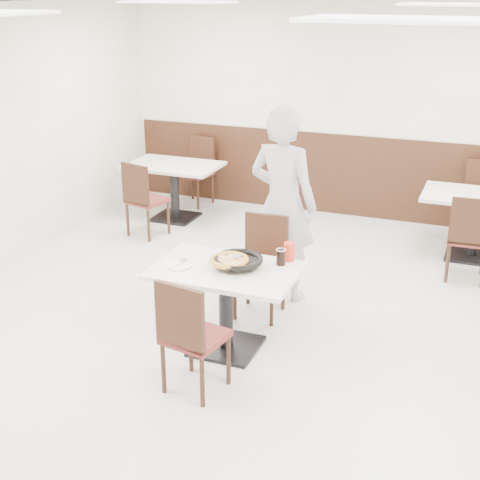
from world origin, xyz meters
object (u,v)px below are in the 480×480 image
(main_table, at_px, (226,309))
(cola_glass, at_px, (281,258))
(pizza_pan, at_px, (238,262))
(bg_chair_left_far, at_px, (195,172))
(side_plate, at_px, (179,266))
(chair_near, at_px, (195,334))
(bg_chair_right_near, at_px, (469,237))
(bg_table_left, at_px, (175,192))
(bg_chair_right_far, at_px, (479,202))
(diner_person, at_px, (283,204))
(bg_chair_left_near, at_px, (147,199))
(bg_table_right, at_px, (474,226))
(chair_far, at_px, (260,269))
(pizza, at_px, (229,262))
(red_cup, at_px, (289,252))

(main_table, distance_m, cola_glass, 0.64)
(pizza_pan, distance_m, bg_chair_left_far, 4.13)
(side_plate, distance_m, bg_chair_left_far, 4.07)
(main_table, bearing_deg, chair_near, -88.10)
(bg_chair_left_far, relative_size, bg_chair_right_near, 1.00)
(main_table, bearing_deg, bg_table_left, 123.62)
(bg_chair_right_far, bearing_deg, cola_glass, 69.16)
(main_table, relative_size, bg_chair_left_far, 1.26)
(diner_person, bearing_deg, bg_chair_right_far, -115.21)
(main_table, height_order, diner_person, diner_person)
(bg_table_left, distance_m, bg_chair_right_far, 3.88)
(bg_chair_left_near, distance_m, bg_table_right, 3.90)
(bg_chair_left_near, xyz_separation_m, bg_table_right, (3.84, 0.70, -0.10))
(bg_chair_left_near, height_order, bg_chair_left_far, same)
(chair_far, distance_m, bg_chair_right_near, 2.38)
(bg_chair_left_near, height_order, bg_chair_right_near, same)
(chair_far, xyz_separation_m, bg_chair_left_near, (-2.05, 1.56, 0.00))
(chair_far, xyz_separation_m, side_plate, (-0.43, -0.81, 0.28))
(bg_table_right, bearing_deg, bg_chair_left_far, 170.26)
(bg_table_right, height_order, bg_chair_right_near, bg_chair_right_near)
(main_table, xyz_separation_m, pizza, (0.03, 0.01, 0.44))
(cola_glass, height_order, bg_table_left, cola_glass)
(bg_table_left, xyz_separation_m, bg_chair_right_near, (3.78, -0.65, 0.10))
(chair_far, height_order, red_cup, chair_far)
(side_plate, bearing_deg, cola_glass, 24.24)
(side_plate, bearing_deg, red_cup, 29.82)
(bg_chair_left_near, relative_size, bg_chair_right_far, 1.00)
(bg_table_left, xyz_separation_m, bg_chair_left_far, (-0.01, 0.66, 0.10))
(main_table, relative_size, bg_chair_right_far, 1.26)
(chair_near, bearing_deg, pizza_pan, 95.04)
(side_plate, relative_size, cola_glass, 1.54)
(main_table, bearing_deg, bg_table_right, 58.17)
(pizza, height_order, diner_person, diner_person)
(pizza_pan, xyz_separation_m, side_plate, (-0.46, -0.17, -0.03))
(bg_chair_left_near, bearing_deg, bg_chair_right_near, 15.91)
(bg_chair_left_far, bearing_deg, diner_person, 142.13)
(side_plate, bearing_deg, main_table, 16.09)
(bg_chair_left_far, height_order, bg_table_right, bg_chair_left_far)
(pizza, distance_m, red_cup, 0.54)
(main_table, xyz_separation_m, bg_chair_left_near, (-2.00, 2.26, 0.10))
(chair_near, distance_m, bg_chair_left_far, 4.72)
(chair_near, bearing_deg, red_cup, 77.99)
(chair_far, relative_size, bg_table_right, 0.79)
(red_cup, relative_size, bg_table_left, 0.13)
(bg_chair_right_near, bearing_deg, cola_glass, -127.65)
(cola_glass, xyz_separation_m, bg_chair_right_near, (1.41, 2.06, -0.34))
(cola_glass, distance_m, bg_chair_left_far, 4.15)
(chair_far, distance_m, diner_person, 0.70)
(pizza_pan, xyz_separation_m, diner_person, (0.02, 1.14, 0.17))
(cola_glass, bearing_deg, main_table, -148.95)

